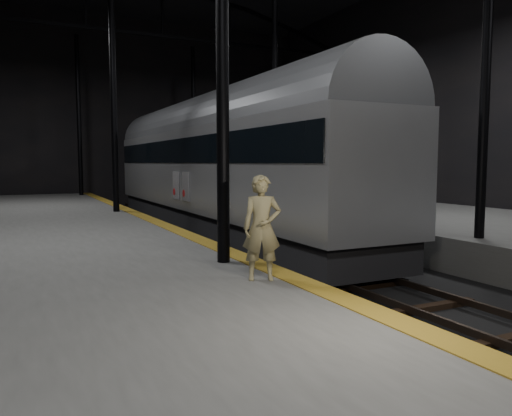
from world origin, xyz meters
TOP-DOWN VIEW (x-y plane):
  - ground at (0.00, 0.00)m, footprint 44.00×44.00m
  - platform_left at (-7.50, 0.00)m, footprint 9.00×43.80m
  - platform_right at (7.50, 0.00)m, footprint 9.00×43.80m
  - tactile_strip at (-3.25, 0.00)m, footprint 0.50×43.80m
  - track at (0.00, 0.00)m, footprint 2.40×43.00m
  - train at (-0.00, 6.33)m, footprint 3.26×21.80m
  - woman at (-3.80, -5.78)m, footprint 0.80×0.67m

SIDE VIEW (x-z plane):
  - ground at x=0.00m, z-range 0.00..0.00m
  - track at x=0.00m, z-range -0.05..0.19m
  - platform_left at x=-7.50m, z-range 0.00..1.00m
  - platform_right at x=7.50m, z-range 0.00..1.00m
  - tactile_strip at x=-3.25m, z-range 1.00..1.01m
  - woman at x=-3.80m, z-range 1.00..2.86m
  - train at x=0.00m, z-range 0.34..6.16m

